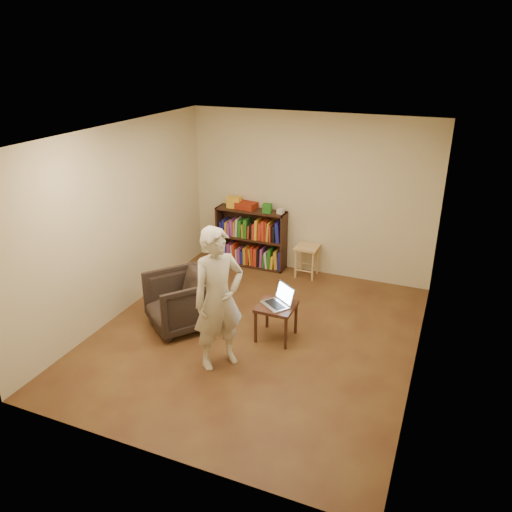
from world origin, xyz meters
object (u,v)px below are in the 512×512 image
at_px(stool, 307,252).
at_px(side_table, 276,311).
at_px(laptop, 279,300).
at_px(armchair, 180,301).
at_px(person, 218,299).
at_px(bookshelf, 251,241).

xyz_separation_m(stool, side_table, (0.19, -1.96, -0.03)).
bearing_deg(laptop, stool, 132.84).
relative_size(stool, laptop, 1.13).
height_order(armchair, person, person).
bearing_deg(laptop, bookshelf, 157.90).
height_order(bookshelf, person, person).
relative_size(bookshelf, person, 0.70).
xyz_separation_m(stool, laptop, (0.22, -1.94, 0.11)).
bearing_deg(person, armchair, 93.71).
bearing_deg(person, bookshelf, 52.84).
distance_m(bookshelf, person, 2.94).
relative_size(armchair, laptop, 1.76).
distance_m(bookshelf, laptop, 2.35).
distance_m(bookshelf, stool, 1.01).
bearing_deg(armchair, side_table, 47.66).
bearing_deg(stool, person, -94.72).
xyz_separation_m(bookshelf, person, (0.78, -2.81, 0.42)).
relative_size(side_table, laptop, 1.03).
bearing_deg(stool, bookshelf, 176.36).
relative_size(stool, side_table, 1.10).
bearing_deg(person, stool, 32.58).
relative_size(bookshelf, armchair, 1.47).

